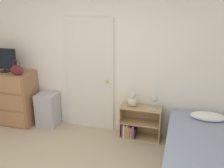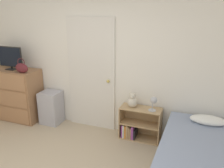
# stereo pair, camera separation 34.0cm
# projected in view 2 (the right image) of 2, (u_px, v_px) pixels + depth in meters

# --- Properties ---
(wall_back) EXTENTS (10.00, 0.06, 2.55)m
(wall_back) POSITION_uv_depth(u_px,v_px,m) (98.00, 61.00, 4.46)
(wall_back) COLOR white
(wall_back) RESTS_ON ground_plane
(door_closed) EXTENTS (0.91, 0.09, 2.05)m
(door_closed) POSITION_uv_depth(u_px,v_px,m) (91.00, 75.00, 4.53)
(door_closed) COLOR silver
(door_closed) RESTS_ON ground_plane
(dresser) EXTENTS (1.06, 0.49, 1.03)m
(dresser) POSITION_uv_depth(u_px,v_px,m) (15.00, 94.00, 5.02)
(dresser) COLOR #996B47
(dresser) RESTS_ON ground_plane
(tv) EXTENTS (0.53, 0.16, 0.44)m
(tv) POSITION_uv_depth(u_px,v_px,m) (10.00, 58.00, 4.77)
(tv) COLOR black
(tv) RESTS_ON dresser
(handbag) EXTENTS (0.27, 0.12, 0.28)m
(handbag) POSITION_uv_depth(u_px,v_px,m) (22.00, 68.00, 4.57)
(handbag) COLOR #591E23
(handbag) RESTS_ON dresser
(storage_bin) EXTENTS (0.38, 0.35, 0.64)m
(storage_bin) POSITION_uv_depth(u_px,v_px,m) (51.00, 107.00, 4.87)
(storage_bin) COLOR #ADADB7
(storage_bin) RESTS_ON ground_plane
(bookshelf) EXTENTS (0.70, 0.30, 0.58)m
(bookshelf) POSITION_uv_depth(u_px,v_px,m) (137.00, 126.00, 4.34)
(bookshelf) COLOR tan
(bookshelf) RESTS_ON ground_plane
(teddy_bear) EXTENTS (0.17, 0.17, 0.26)m
(teddy_bear) POSITION_uv_depth(u_px,v_px,m) (132.00, 101.00, 4.22)
(teddy_bear) COLOR beige
(teddy_bear) RESTS_ON bookshelf
(desk_lamp) EXTENTS (0.14, 0.14, 0.25)m
(desk_lamp) POSITION_uv_depth(u_px,v_px,m) (154.00, 101.00, 4.04)
(desk_lamp) COLOR #B2B2B7
(desk_lamp) RESTS_ON bookshelf
(bed) EXTENTS (1.18, 1.87, 0.66)m
(bed) POSITION_uv_depth(u_px,v_px,m) (204.00, 164.00, 3.25)
(bed) COLOR #996B47
(bed) RESTS_ON ground_plane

